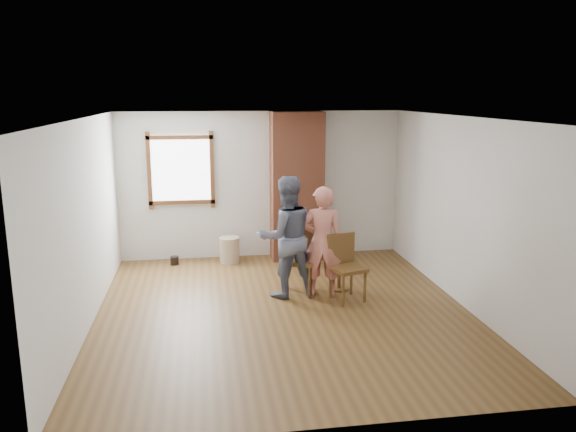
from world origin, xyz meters
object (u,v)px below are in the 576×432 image
Objects in this scene: dining_chair_left at (298,255)px; dining_chair_right at (345,263)px; stoneware_crock at (230,250)px; side_table at (339,264)px; man at (286,237)px; person_pink at (322,242)px.

dining_chair_left is 0.73m from dining_chair_right.
dining_chair_left is (0.94, -1.64, 0.34)m from stoneware_crock.
dining_chair_right is 0.40m from side_table.
man is (0.74, -1.78, 0.66)m from stoneware_crock.
person_pink is at bearing -145.27° from side_table.
dining_chair_left is at bearing 129.47° from dining_chair_right.
side_table is at bearing -134.82° from person_pink.
person_pink reaches higher than stoneware_crock.
person_pink is (-0.32, -0.22, 0.41)m from side_table.
person_pink reaches higher than dining_chair_left.
person_pink reaches higher than side_table.
side_table is 0.96m from man.
man is at bearing -1.21° from person_pink.
stoneware_crock is at bearing 133.10° from side_table.
dining_chair_right is 1.57× the size of side_table.
dining_chair_left is 0.57× the size of man.
person_pink is at bearing -21.57° from dining_chair_left.
side_table is 0.37× the size of person_pink.
side_table is at bearing 15.02° from dining_chair_left.
side_table is at bearing 71.04° from dining_chair_right.
dining_chair_right is at bearing -52.86° from stoneware_crock.
man is at bearing 144.76° from dining_chair_right.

